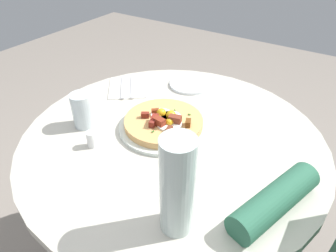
# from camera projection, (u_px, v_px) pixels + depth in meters

# --- Properties ---
(dining_table) EXTENTS (0.92, 0.92, 0.75)m
(dining_table) POSITION_uv_depth(u_px,v_px,m) (172.00, 176.00, 1.03)
(dining_table) COLOR beige
(dining_table) RESTS_ON ground_plane
(pizza_plate) EXTENTS (0.28, 0.28, 0.01)m
(pizza_plate) POSITION_uv_depth(u_px,v_px,m) (164.00, 126.00, 0.95)
(pizza_plate) COLOR silver
(pizza_plate) RESTS_ON dining_table
(breakfast_pizza) EXTENTS (0.25, 0.25, 0.05)m
(breakfast_pizza) POSITION_uv_depth(u_px,v_px,m) (164.00, 121.00, 0.93)
(breakfast_pizza) COLOR tan
(breakfast_pizza) RESTS_ON pizza_plate
(bread_plate) EXTENTS (0.16, 0.16, 0.01)m
(bread_plate) POSITION_uv_depth(u_px,v_px,m) (190.00, 84.00, 1.18)
(bread_plate) COLOR white
(bread_plate) RESTS_ON dining_table
(napkin) EXTENTS (0.22, 0.22, 0.00)m
(napkin) POSITION_uv_depth(u_px,v_px,m) (128.00, 88.00, 1.16)
(napkin) COLOR white
(napkin) RESTS_ON dining_table
(fork) EXTENTS (0.15, 0.12, 0.00)m
(fork) POSITION_uv_depth(u_px,v_px,m) (123.00, 87.00, 1.16)
(fork) COLOR silver
(fork) RESTS_ON napkin
(knife) EXTENTS (0.15, 0.12, 0.00)m
(knife) POSITION_uv_depth(u_px,v_px,m) (132.00, 86.00, 1.16)
(knife) COLOR silver
(knife) RESTS_ON napkin
(water_glass) EXTENTS (0.07, 0.07, 0.11)m
(water_glass) POSITION_uv_depth(u_px,v_px,m) (83.00, 110.00, 0.93)
(water_glass) COLOR silver
(water_glass) RESTS_ON dining_table
(water_bottle) EXTENTS (0.07, 0.07, 0.24)m
(water_bottle) POSITION_uv_depth(u_px,v_px,m) (177.00, 187.00, 0.59)
(water_bottle) COLOR silver
(water_bottle) RESTS_ON dining_table
(salt_shaker) EXTENTS (0.03, 0.03, 0.05)m
(salt_shaker) POSITION_uv_depth(u_px,v_px,m) (92.00, 139.00, 0.86)
(salt_shaker) COLOR white
(salt_shaker) RESTS_ON dining_table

